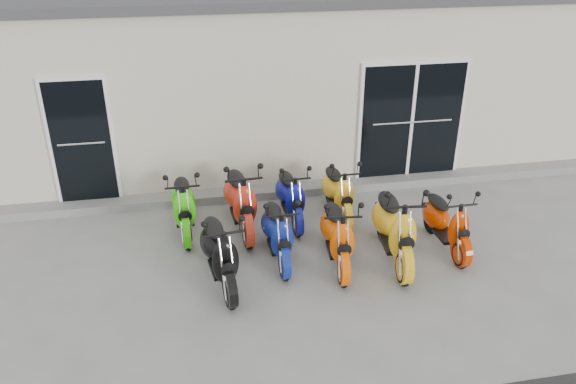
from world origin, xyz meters
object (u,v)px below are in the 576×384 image
scooter_front_orange_b (395,219)px  scooter_back_yellow (338,186)px  scooter_back_red (240,192)px  scooter_front_black (219,245)px  scooter_front_orange_a (337,228)px  scooter_back_green (183,198)px  scooter_front_red (447,216)px  scooter_front_blue (277,225)px  scooter_back_blue (290,190)px

scooter_front_orange_b → scooter_back_yellow: size_ratio=1.17×
scooter_back_red → scooter_back_yellow: scooter_back_red is taller
scooter_front_black → scooter_front_orange_a: size_ratio=1.04×
scooter_front_orange_a → scooter_back_green: size_ratio=1.00×
scooter_front_black → scooter_back_yellow: (2.09, 1.55, -0.04)m
scooter_front_black → scooter_back_yellow: scooter_front_black is taller
scooter_front_red → scooter_front_blue: bearing=175.1°
scooter_back_yellow → scooter_front_blue: bearing=-137.3°
scooter_front_black → scooter_front_blue: 0.98m
scooter_front_blue → scooter_back_yellow: size_ratio=0.99×
scooter_front_blue → scooter_back_red: bearing=112.5°
scooter_back_yellow → scooter_back_blue: bearing=179.2°
scooter_front_orange_a → scooter_front_blue: bearing=167.4°
scooter_back_green → scooter_back_yellow: scooter_back_green is taller
scooter_front_orange_a → scooter_front_red: (1.72, 0.10, -0.03)m
scooter_front_black → scooter_front_orange_b: scooter_front_orange_b is taller
scooter_front_orange_b → scooter_front_black: bearing=-171.1°
scooter_front_blue → scooter_front_red: size_ratio=1.01×
scooter_front_red → scooter_back_blue: scooter_back_blue is taller
scooter_front_black → scooter_back_blue: (1.28, 1.57, -0.05)m
scooter_front_red → scooter_front_orange_b: bearing=-171.9°
scooter_front_orange_a → scooter_back_red: bearing=140.3°
scooter_front_blue → scooter_back_green: 1.70m
scooter_front_orange_a → scooter_front_red: 1.73m
scooter_front_blue → scooter_back_yellow: scooter_back_yellow is taller
scooter_front_black → scooter_back_green: 1.59m
scooter_back_blue → scooter_front_black: bearing=-130.7°
scooter_front_orange_a → scooter_back_yellow: bearing=79.9°
scooter_front_blue → scooter_back_blue: scooter_front_blue is taller
scooter_front_red → scooter_back_yellow: scooter_back_yellow is taller
scooter_back_red → scooter_front_orange_a: bearing=-48.8°
scooter_front_blue → scooter_front_orange_b: size_ratio=0.84×
scooter_back_green → scooter_back_red: scooter_back_red is taller
scooter_front_orange_a → scooter_back_red: 1.78m
scooter_back_green → scooter_back_red: size_ratio=0.91×
scooter_front_red → scooter_back_yellow: (-1.34, 1.28, 0.01)m
scooter_front_black → scooter_front_red: (3.42, 0.27, -0.05)m
scooter_front_blue → scooter_front_orange_a: size_ratio=0.95×
scooter_back_blue → scooter_front_orange_b: bearing=-50.4°
scooter_back_green → scooter_back_yellow: size_ratio=1.04×
scooter_front_blue → scooter_front_orange_b: bearing=-11.6°
scooter_front_black → scooter_back_green: bearing=99.0°
scooter_back_blue → scooter_back_yellow: (0.80, -0.02, 0.01)m
scooter_front_blue → scooter_front_red: scooter_front_blue is taller
scooter_front_orange_b → scooter_back_blue: (-1.25, 1.44, -0.11)m
scooter_front_orange_b → scooter_front_orange_a: bearing=-177.2°
scooter_front_blue → scooter_back_green: size_ratio=0.95×
scooter_front_orange_a → scooter_front_orange_b: bearing=2.4°
scooter_front_orange_b → scooter_back_yellow: scooter_front_orange_b is taller
scooter_front_orange_a → scooter_back_red: (-1.25, 1.26, 0.06)m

